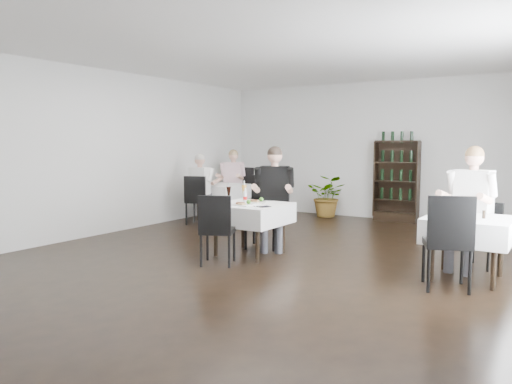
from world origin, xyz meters
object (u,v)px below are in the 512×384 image
(potted_tree, at_px, (328,196))
(diner_main, at_px, (274,190))
(wine_shelf, at_px, (396,182))
(main_table, at_px, (250,214))

(potted_tree, xyz_separation_m, diner_main, (0.70, -3.61, 0.47))
(wine_shelf, bearing_deg, diner_main, -101.87)
(potted_tree, relative_size, diner_main, 0.58)
(wine_shelf, relative_size, diner_main, 1.08)
(wine_shelf, height_order, potted_tree, wine_shelf)
(main_table, distance_m, diner_main, 0.63)
(main_table, height_order, potted_tree, potted_tree)
(potted_tree, bearing_deg, wine_shelf, 6.57)
(main_table, distance_m, potted_tree, 4.19)
(diner_main, bearing_deg, wine_shelf, 78.13)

